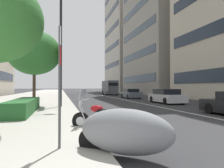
{
  "coord_description": "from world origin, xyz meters",
  "views": [
    {
      "loc": [
        -4.02,
        7.35,
        1.53
      ],
      "look_at": [
        11.35,
        3.4,
        1.77
      ],
      "focal_mm": 32.19,
      "sensor_mm": 36.0,
      "label": 1
    }
  ],
  "objects": [
    {
      "name": "lane_centre_stripe",
      "position": [
        35.0,
        0.0,
        0.0
      ],
      "size": [
        110.0,
        0.16,
        0.01
      ],
      "primitive_type": "cube",
      "color": "silver",
      "rests_on": "ground"
    },
    {
      "name": "parking_sign_by_curb",
      "position": [
        0.68,
        7.36,
        1.89
      ],
      "size": [
        0.32,
        0.06,
        2.78
      ],
      "color": "#47494C",
      "rests_on": "sidewalk_right_plaza"
    },
    {
      "name": "car_approaching_light",
      "position": [
        21.95,
        -1.98,
        0.62
      ],
      "size": [
        4.24,
        1.9,
        1.29
      ],
      "rotation": [
        0.0,
        0.0,
        -0.02
      ],
      "color": "#4C515B",
      "rests_on": "ground"
    },
    {
      "name": "clipped_hedge_bed",
      "position": [
        7.63,
        9.27,
        0.51
      ],
      "size": [
        5.53,
        1.1,
        0.71
      ],
      "primitive_type": "cube",
      "color": "#28602D",
      "rests_on": "sidewalk_right_plaza"
    },
    {
      "name": "street_lamp_with_banners",
      "position": [
        10.76,
        7.05,
        5.28
      ],
      "size": [
        1.26,
        2.23,
        8.78
      ],
      "color": "#232326",
      "rests_on": "sidewalk_right_plaza"
    },
    {
      "name": "motorcycle_by_sign_pole",
      "position": [
        0.05,
        6.03,
        0.58
      ],
      "size": [
        1.92,
        2.13,
        1.08
      ],
      "rotation": [
        0.0,
        0.0,
        0.9
      ],
      "color": "gray",
      "rests_on": "ground"
    },
    {
      "name": "office_tower_mid_left",
      "position": [
        58.0,
        -17.62,
        16.68
      ],
      "size": [
        19.22,
        18.7,
        33.35
      ],
      "color": "#B7B2A3",
      "rests_on": "ground"
    },
    {
      "name": "street_tree_near_plaza_corner",
      "position": [
        11.72,
        9.23,
        4.05
      ],
      "size": [
        3.84,
        3.84,
        5.54
      ],
      "color": "#473323",
      "rests_on": "sidewalk_right_plaza"
    },
    {
      "name": "car_far_down_avenue",
      "position": [
        13.09,
        -2.38,
        0.64
      ],
      "size": [
        4.2,
        1.96,
        1.34
      ],
      "rotation": [
        0.0,
        0.0,
        -0.01
      ],
      "color": "#B7B7BC",
      "rests_on": "ground"
    },
    {
      "name": "sidewalk_right_plaza",
      "position": [
        30.0,
        11.12,
        0.07
      ],
      "size": [
        160.0,
        9.61,
        0.15
      ],
      "primitive_type": "cube",
      "color": "#B2ADA3",
      "rests_on": "ground"
    },
    {
      "name": "motorcycle_second_in_row",
      "position": [
        2.84,
        6.01,
        0.44
      ],
      "size": [
        1.19,
        1.94,
        1.48
      ],
      "rotation": [
        0.0,
        0.0,
        1.05
      ],
      "color": "black",
      "rests_on": "ground"
    },
    {
      "name": "delivery_van_ahead",
      "position": [
        34.36,
        -2.07,
        1.46
      ],
      "size": [
        5.28,
        2.2,
        2.75
      ],
      "rotation": [
        0.0,
        0.0,
        0.02
      ],
      "color": "#4C5156",
      "rests_on": "ground"
    },
    {
      "name": "office_tower_far_left_down_avenue",
      "position": [
        35.73,
        -15.91,
        20.43
      ],
      "size": [
        19.47,
        15.29,
        40.86
      ],
      "color": "gray",
      "rests_on": "ground"
    }
  ]
}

